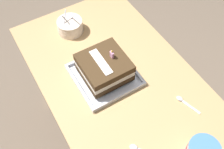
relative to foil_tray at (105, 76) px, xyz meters
name	(u,v)px	position (x,y,z in m)	size (l,w,h in m)	color
ground_plane	(117,139)	(0.05, 0.05, -0.77)	(8.00, 8.00, 0.00)	#6B5B4C
dining_table	(119,93)	(0.05, 0.05, -0.13)	(1.17, 0.67, 0.76)	tan
foil_tray	(105,76)	(0.00, 0.00, 0.00)	(0.28, 0.28, 0.02)	silver
birthday_cake	(104,67)	(0.00, 0.00, 0.07)	(0.20, 0.20, 0.14)	#402D19
bowl_stack	(70,26)	(-0.35, -0.01, 0.03)	(0.14, 0.14, 0.12)	silver
serving_spoon_near_tray	(137,149)	(0.37, -0.06, 0.00)	(0.12, 0.10, 0.01)	silver
serving_spoon_by_bowls	(183,101)	(0.29, 0.23, 0.00)	(0.12, 0.05, 0.01)	silver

